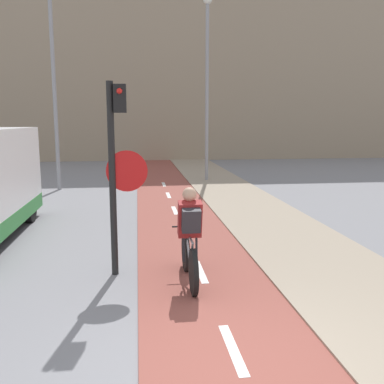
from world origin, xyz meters
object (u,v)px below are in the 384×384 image
street_lamp_sidewalk (207,72)px  cyclist_near (190,239)px  traffic_light_pole (117,158)px  street_lamp_far (53,61)px

street_lamp_sidewalk → cyclist_near: bearing=-100.5°
traffic_light_pole → street_lamp_sidewalk: size_ratio=0.42×
street_lamp_far → street_lamp_sidewalk: size_ratio=1.03×
cyclist_near → traffic_light_pole: bearing=153.3°
street_lamp_sidewalk → traffic_light_pole: bearing=-106.5°
street_lamp_far → cyclist_near: size_ratio=4.44×
traffic_light_pole → street_lamp_far: (-2.58, 9.23, 2.68)m
traffic_light_pole → cyclist_near: 1.75m
street_lamp_far → street_lamp_sidewalk: 6.02m
street_lamp_far → street_lamp_sidewalk: (5.80, 1.61, -0.13)m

